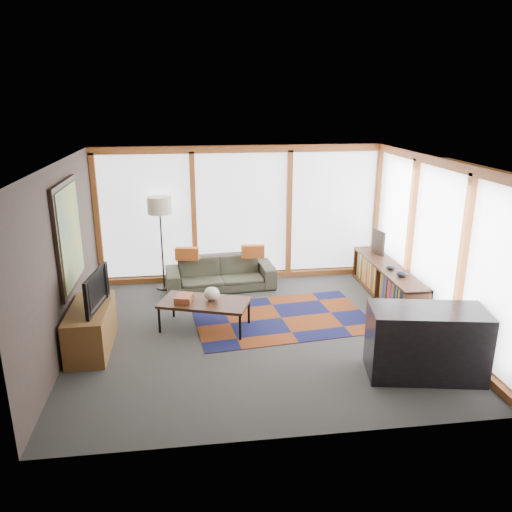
{
  "coord_description": "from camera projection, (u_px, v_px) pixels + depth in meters",
  "views": [
    {
      "loc": [
        -0.97,
        -6.85,
        3.42
      ],
      "look_at": [
        0.0,
        0.4,
        1.1
      ],
      "focal_mm": 35.0,
      "sensor_mm": 36.0,
      "label": 1
    }
  ],
  "objects": [
    {
      "name": "ground",
      "position": [
        259.0,
        332.0,
        7.63
      ],
      "size": [
        5.5,
        5.5,
        0.0
      ],
      "primitive_type": "plane",
      "color": "#2F2E2C",
      "rests_on": "ground"
    },
    {
      "name": "room_envelope",
      "position": [
        286.0,
        225.0,
        7.76
      ],
      "size": [
        5.52,
        5.02,
        2.62
      ],
      "color": "#3A3029",
      "rests_on": "ground"
    },
    {
      "name": "rug",
      "position": [
        281.0,
        318.0,
        8.11
      ],
      "size": [
        2.95,
        2.07,
        0.01
      ],
      "primitive_type": "cube",
      "rotation": [
        0.0,
        0.0,
        0.11
      ],
      "color": "#662B0F",
      "rests_on": "ground"
    },
    {
      "name": "sofa",
      "position": [
        220.0,
        273.0,
        9.33
      ],
      "size": [
        2.06,
        0.96,
        0.59
      ],
      "primitive_type": "imported",
      "rotation": [
        0.0,
        0.0,
        0.09
      ],
      "color": "#333427",
      "rests_on": "ground"
    },
    {
      "name": "pillow_left",
      "position": [
        187.0,
        254.0,
        9.13
      ],
      "size": [
        0.44,
        0.19,
        0.23
      ],
      "primitive_type": "cube",
      "rotation": [
        0.0,
        0.0,
        -0.14
      ],
      "color": "#B5541F",
      "rests_on": "sofa"
    },
    {
      "name": "pillow_right",
      "position": [
        253.0,
        251.0,
        9.26
      ],
      "size": [
        0.44,
        0.17,
        0.24
      ],
      "primitive_type": "cube",
      "rotation": [
        0.0,
        0.0,
        -0.1
      ],
      "color": "#B5541F",
      "rests_on": "sofa"
    },
    {
      "name": "floor_lamp",
      "position": [
        162.0,
        244.0,
        9.15
      ],
      "size": [
        0.44,
        0.44,
        1.74
      ],
      "primitive_type": null,
      "color": "#31241B",
      "rests_on": "ground"
    },
    {
      "name": "coffee_table",
      "position": [
        205.0,
        315.0,
        7.71
      ],
      "size": [
        1.49,
        1.08,
        0.45
      ],
      "primitive_type": null,
      "rotation": [
        0.0,
        0.0,
        -0.34
      ],
      "color": "black",
      "rests_on": "ground"
    },
    {
      "name": "book_stack",
      "position": [
        184.0,
        298.0,
        7.63
      ],
      "size": [
        0.31,
        0.35,
        0.1
      ],
      "primitive_type": "cube",
      "rotation": [
        0.0,
        0.0,
        -0.23
      ],
      "color": "#964729",
      "rests_on": "coffee_table"
    },
    {
      "name": "vase",
      "position": [
        212.0,
        294.0,
        7.67
      ],
      "size": [
        0.27,
        0.27,
        0.21
      ],
      "primitive_type": "ellipsoid",
      "rotation": [
        0.0,
        0.0,
        -0.12
      ],
      "color": "beige",
      "rests_on": "coffee_table"
    },
    {
      "name": "bookshelf",
      "position": [
        387.0,
        283.0,
        8.81
      ],
      "size": [
        0.45,
        2.46,
        0.61
      ],
      "primitive_type": null,
      "color": "black",
      "rests_on": "ground"
    },
    {
      "name": "bowl_a",
      "position": [
        402.0,
        274.0,
        8.21
      ],
      "size": [
        0.2,
        0.2,
        0.09
      ],
      "primitive_type": "ellipsoid",
      "rotation": [
        0.0,
        0.0,
        0.1
      ],
      "color": "black",
      "rests_on": "bookshelf"
    },
    {
      "name": "bowl_b",
      "position": [
        391.0,
        267.0,
        8.54
      ],
      "size": [
        0.17,
        0.17,
        0.08
      ],
      "primitive_type": "ellipsoid",
      "rotation": [
        0.0,
        0.0,
        -0.11
      ],
      "color": "black",
      "rests_on": "bookshelf"
    },
    {
      "name": "shelf_picture",
      "position": [
        378.0,
        242.0,
        9.34
      ],
      "size": [
        0.12,
        0.35,
        0.45
      ],
      "primitive_type": "cube",
      "rotation": [
        0.0,
        0.0,
        0.23
      ],
      "color": "black",
      "rests_on": "bookshelf"
    },
    {
      "name": "tv_console",
      "position": [
        91.0,
        328.0,
        7.04
      ],
      "size": [
        0.53,
        1.28,
        0.64
      ],
      "primitive_type": "cube",
      "color": "brown",
      "rests_on": "ground"
    },
    {
      "name": "television",
      "position": [
        90.0,
        290.0,
        6.86
      ],
      "size": [
        0.25,
        0.92,
        0.53
      ],
      "primitive_type": "imported",
      "rotation": [
        0.0,
        0.0,
        1.42
      ],
      "color": "black",
      "rests_on": "tv_console"
    },
    {
      "name": "bar_counter",
      "position": [
        426.0,
        343.0,
        6.33
      ],
      "size": [
        1.54,
        0.92,
        0.91
      ],
      "primitive_type": "cube",
      "rotation": [
        0.0,
        0.0,
        -0.18
      ],
      "color": "black",
      "rests_on": "ground"
    }
  ]
}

